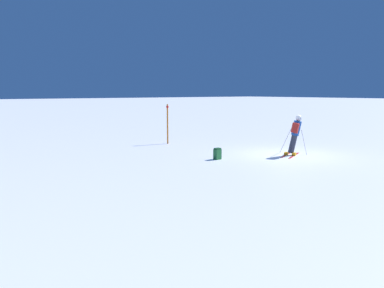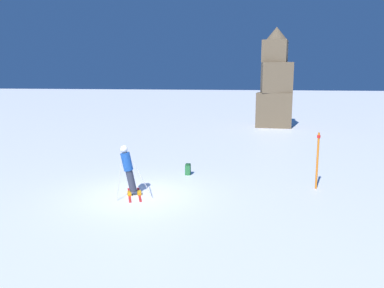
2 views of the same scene
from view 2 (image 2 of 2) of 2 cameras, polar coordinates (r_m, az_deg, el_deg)
name	(u,v)px [view 2 (image 2 of 2)]	position (r m, az deg, el deg)	size (l,w,h in m)	color
ground_plane	(138,195)	(14.09, -8.30, -7.71)	(300.00, 300.00, 0.00)	white
skier	(128,167)	(13.87, -9.72, -3.48)	(1.39, 1.80, 1.90)	red
rock_pillar	(275,86)	(34.69, 12.54, 8.64)	(3.13, 2.75, 8.80)	brown
spare_backpack	(188,169)	(16.79, -0.63, -3.89)	(0.24, 0.31, 0.50)	#236633
trail_marker	(318,158)	(15.24, 18.58, -2.10)	(0.13, 0.13, 2.22)	orange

